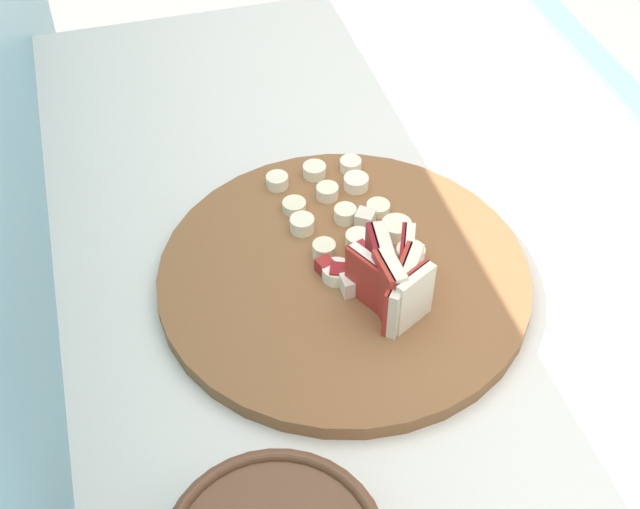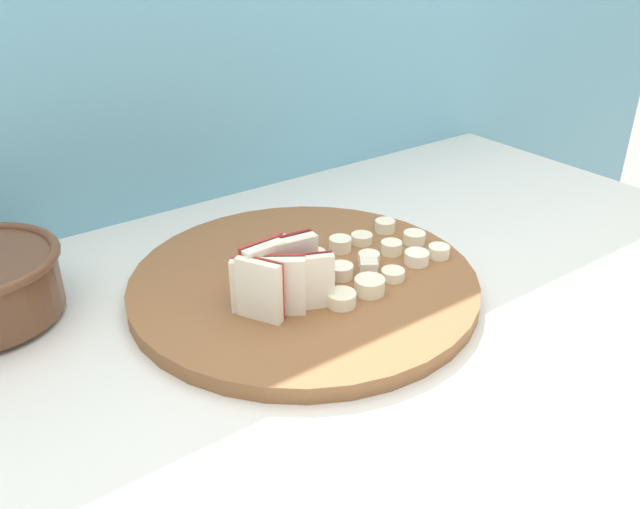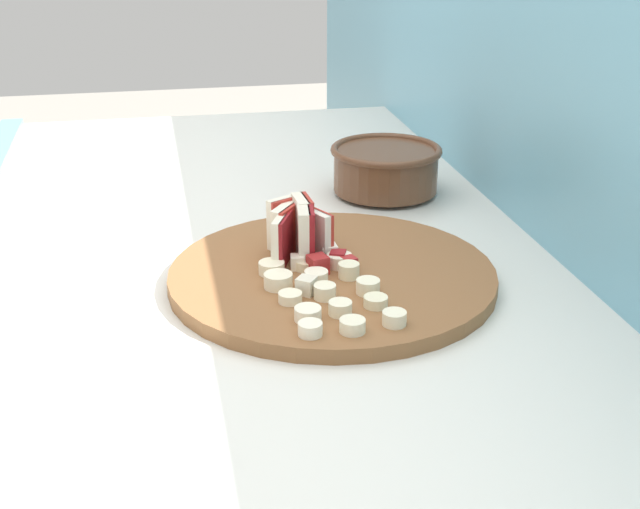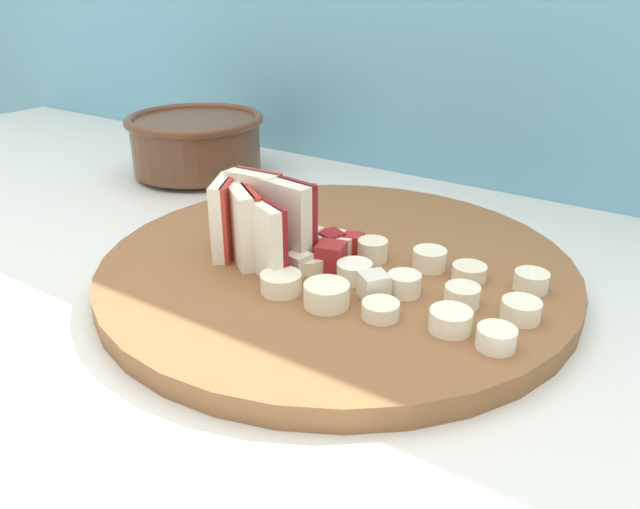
{
  "view_description": "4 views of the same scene",
  "coord_description": "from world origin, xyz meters",
  "px_view_note": "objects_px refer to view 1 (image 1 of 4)",
  "views": [
    {
      "loc": [
        -0.41,
        0.26,
        1.49
      ],
      "look_at": [
        0.1,
        0.11,
        0.96
      ],
      "focal_mm": 48.03,
      "sensor_mm": 36.0,
      "label": 1
    },
    {
      "loc": [
        -0.21,
        -0.38,
        1.24
      ],
      "look_at": [
        0.16,
        0.11,
        0.91
      ],
      "focal_mm": 36.43,
      "sensor_mm": 36.0,
      "label": 2
    },
    {
      "loc": [
        0.96,
        -0.09,
        1.3
      ],
      "look_at": [
        0.16,
        0.06,
        0.95
      ],
      "focal_mm": 49.36,
      "sensor_mm": 36.0,
      "label": 3
    },
    {
      "loc": [
        0.34,
        -0.27,
        1.11
      ],
      "look_at": [
        0.13,
        0.05,
        0.93
      ],
      "focal_mm": 34.74,
      "sensor_mm": 36.0,
      "label": 4
    }
  ],
  "objects_px": {
    "cutting_board": "(344,276)",
    "apple_wedge_fan": "(393,281)",
    "banana_slice_rows": "(346,220)",
    "apple_dice_pile": "(355,259)"
  },
  "relations": [
    {
      "from": "cutting_board",
      "to": "apple_wedge_fan",
      "type": "relative_size",
      "value": 4.0
    },
    {
      "from": "apple_wedge_fan",
      "to": "apple_dice_pile",
      "type": "bearing_deg",
      "value": 17.18
    },
    {
      "from": "banana_slice_rows",
      "to": "apple_wedge_fan",
      "type": "bearing_deg",
      "value": -175.68
    },
    {
      "from": "cutting_board",
      "to": "apple_wedge_fan",
      "type": "xyz_separation_m",
      "value": [
        -0.05,
        -0.03,
        0.04
      ]
    },
    {
      "from": "apple_dice_pile",
      "to": "cutting_board",
      "type": "bearing_deg",
      "value": 107.49
    },
    {
      "from": "cutting_board",
      "to": "apple_wedge_fan",
      "type": "height_order",
      "value": "apple_wedge_fan"
    },
    {
      "from": "banana_slice_rows",
      "to": "apple_dice_pile",
      "type": "bearing_deg",
      "value": 171.34
    },
    {
      "from": "cutting_board",
      "to": "banana_slice_rows",
      "type": "bearing_deg",
      "value": -19.32
    },
    {
      "from": "apple_dice_pile",
      "to": "apple_wedge_fan",
      "type": "bearing_deg",
      "value": -162.82
    },
    {
      "from": "apple_wedge_fan",
      "to": "banana_slice_rows",
      "type": "distance_m",
      "value": 0.11
    }
  ]
}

